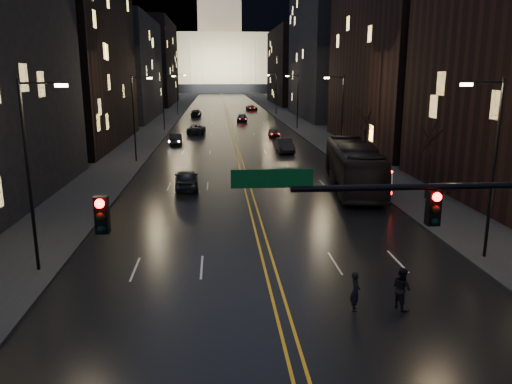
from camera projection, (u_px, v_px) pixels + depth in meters
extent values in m
cube|color=black|center=(225.00, 106.00, 140.87)|extent=(20.00, 320.00, 0.02)
cube|color=black|center=(175.00, 106.00, 139.78)|extent=(8.00, 320.00, 0.16)
cube|color=black|center=(274.00, 106.00, 141.92)|extent=(8.00, 320.00, 0.16)
cube|color=orange|center=(225.00, 106.00, 140.86)|extent=(0.62, 320.00, 0.01)
cube|color=black|center=(66.00, 34.00, 62.32)|extent=(12.00, 30.00, 28.00)
cube|color=black|center=(123.00, 69.00, 100.10)|extent=(12.00, 34.00, 20.00)
cube|color=black|center=(152.00, 63.00, 146.17)|extent=(12.00, 40.00, 24.00)
cube|color=black|center=(329.00, 54.00, 102.61)|extent=(12.00, 34.00, 26.00)
cube|color=black|center=(294.00, 67.00, 149.61)|extent=(12.00, 40.00, 22.00)
cube|color=black|center=(221.00, 87.00, 256.74)|extent=(90.00, 50.00, 4.00)
cube|color=#F1D48B|center=(220.00, 59.00, 253.48)|extent=(80.00, 36.00, 24.00)
cylinder|color=beige|center=(220.00, 18.00, 248.82)|extent=(22.00, 22.00, 16.00)
cylinder|color=black|center=(505.00, 185.00, 13.81)|extent=(12.00, 0.18, 0.18)
cube|color=black|center=(102.00, 215.00, 13.11)|extent=(0.35, 0.30, 1.00)
cube|color=black|center=(433.00, 208.00, 13.80)|extent=(0.35, 0.30, 1.00)
sphere|color=#FF0705|center=(99.00, 204.00, 12.86)|extent=(0.24, 0.24, 0.24)
sphere|color=#FF0705|center=(437.00, 197.00, 13.54)|extent=(0.24, 0.24, 0.24)
cube|color=#053F14|center=(272.00, 179.00, 13.25)|extent=(2.20, 0.06, 0.50)
cylinder|color=black|center=(494.00, 172.00, 24.32)|extent=(0.16, 0.16, 9.00)
cylinder|color=black|center=(485.00, 82.00, 23.25)|extent=(1.80, 0.10, 0.10)
cube|color=#E5B989|center=(466.00, 85.00, 23.21)|extent=(0.50, 0.25, 0.15)
cylinder|color=black|center=(29.00, 180.00, 22.64)|extent=(0.16, 0.16, 9.00)
cylinder|color=black|center=(40.00, 83.00, 21.71)|extent=(1.80, 0.10, 0.10)
cube|color=#E5B989|center=(61.00, 85.00, 21.80)|extent=(0.50, 0.25, 0.15)
cylinder|color=black|center=(342.00, 118.00, 53.41)|extent=(0.16, 0.16, 9.00)
cylinder|color=black|center=(335.00, 77.00, 52.34)|extent=(1.80, 0.10, 0.10)
cube|color=#E5B989|center=(327.00, 78.00, 52.29)|extent=(0.50, 0.25, 0.15)
cylinder|color=black|center=(134.00, 120.00, 51.73)|extent=(0.16, 0.16, 9.00)
cylinder|color=black|center=(141.00, 77.00, 50.79)|extent=(1.80, 0.10, 0.10)
cube|color=#E5B989|center=(149.00, 78.00, 50.89)|extent=(0.50, 0.25, 0.15)
cylinder|color=black|center=(298.00, 102.00, 82.49)|extent=(0.16, 0.16, 9.00)
cylinder|color=black|center=(293.00, 76.00, 81.42)|extent=(1.80, 0.10, 0.10)
cube|color=#E5B989|center=(287.00, 76.00, 81.38)|extent=(0.50, 0.25, 0.15)
cylinder|color=black|center=(163.00, 103.00, 80.81)|extent=(0.16, 0.16, 9.00)
cylinder|color=black|center=(168.00, 76.00, 79.88)|extent=(1.80, 0.10, 0.10)
cube|color=#E5B989|center=(174.00, 76.00, 79.97)|extent=(0.50, 0.25, 0.15)
cylinder|color=black|center=(276.00, 95.00, 111.58)|extent=(0.16, 0.16, 9.00)
cylinder|color=black|center=(272.00, 75.00, 110.51)|extent=(1.80, 0.10, 0.10)
cube|color=#E5B989|center=(268.00, 75.00, 110.46)|extent=(0.50, 0.25, 0.15)
cylinder|color=black|center=(177.00, 95.00, 109.90)|extent=(0.16, 0.16, 9.00)
cylinder|color=black|center=(181.00, 75.00, 108.96)|extent=(1.80, 0.10, 0.10)
cube|color=#E5B989|center=(185.00, 75.00, 109.06)|extent=(0.50, 0.25, 0.15)
cylinder|color=black|center=(427.00, 177.00, 36.75)|extent=(0.24, 0.24, 3.50)
cylinder|color=black|center=(365.00, 146.00, 52.26)|extent=(0.24, 0.24, 3.50)
imported|color=black|center=(353.00, 166.00, 40.19)|extent=(4.84, 13.87, 3.78)
imported|color=black|center=(186.00, 179.00, 40.69)|extent=(2.16, 4.82, 1.61)
imported|color=black|center=(175.00, 139.00, 65.66)|extent=(2.07, 4.69, 1.50)
imported|color=black|center=(196.00, 129.00, 77.11)|extent=(2.89, 5.70, 1.54)
imported|color=black|center=(196.00, 113.00, 107.62)|extent=(2.30, 5.35, 1.54)
imported|color=black|center=(285.00, 145.00, 59.22)|extent=(1.85, 5.06, 1.66)
imported|color=black|center=(274.00, 133.00, 73.07)|extent=(1.66, 3.89, 1.31)
imported|color=black|center=(242.00, 118.00, 95.93)|extent=(2.37, 5.02, 1.42)
imported|color=black|center=(252.00, 108.00, 124.51)|extent=(2.87, 5.21, 1.38)
imported|color=black|center=(355.00, 291.00, 19.72)|extent=(0.48, 0.65, 1.63)
imported|color=black|center=(402.00, 288.00, 19.85)|extent=(0.75, 0.97, 1.76)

